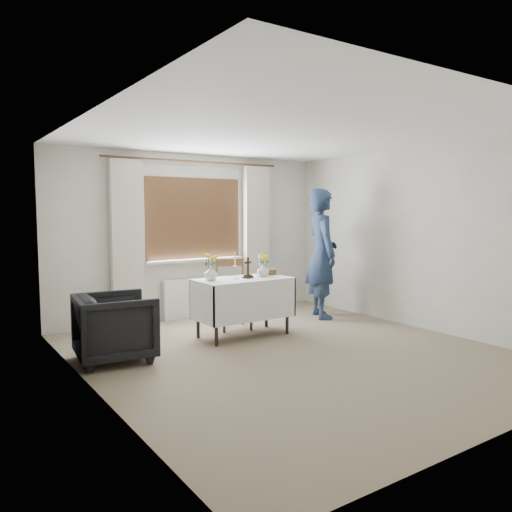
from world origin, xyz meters
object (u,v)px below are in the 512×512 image
Objects in this scene: armchair at (115,327)px; altar_table at (243,307)px; flower_vase_right at (263,270)px; wooden_chair at (234,294)px; person at (322,253)px; flower_vase_left at (211,273)px; wooden_cross at (248,268)px.

altar_table is at bearing -79.17° from armchair.
armchair is 4.82× the size of flower_vase_right.
person is at bearing 10.07° from wooden_chair.
altar_table reaches higher than armchair.
armchair is at bearing -176.10° from flower_vase_right.
wooden_chair reaches higher than flower_vase_right.
flower_vase_left is at bearing 118.41° from person.
wooden_chair reaches higher than flower_vase_left.
wooden_chair is 0.60m from wooden_cross.
armchair is at bearing 163.72° from wooden_cross.
wooden_chair is 0.49× the size of person.
wooden_cross is 0.51m from flower_vase_left.
armchair is at bearing -148.77° from wooden_chair.
wooden_chair is 1.94m from armchair.
person is at bearing -8.57° from wooden_cross.
flower_vase_right is at bearing -47.75° from wooden_chair.
person is 1.33m from flower_vase_right.
person reaches higher than armchair.
wooden_chair is at bearing -66.71° from armchair.
flower_vase_left is 0.76m from flower_vase_right.
flower_vase_left is at bearing 174.98° from flower_vase_right.
flower_vase_right is (2.07, 0.14, 0.47)m from armchair.
flower_vase_left is at bearing -74.21° from armchair.
wooden_cross is 1.61× the size of flower_vase_right.
armchair is 1.89m from wooden_cross.
armchair is (-1.86, -0.55, -0.11)m from wooden_chair.
altar_table is 6.88× the size of flower_vase_left.
wooden_chair is at bearing 75.08° from altar_table.
wooden_cross is at bearing -79.57° from armchair.
altar_table is 0.57m from flower_vase_right.
flower_vase_left is at bearing 149.62° from wooden_cross.
flower_vase_right is at bearing -14.29° from wooden_cross.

